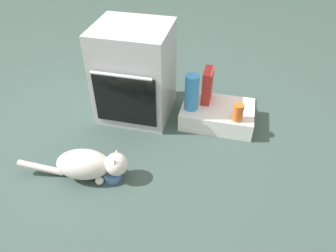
{
  "coord_description": "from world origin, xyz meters",
  "views": [
    {
      "loc": [
        0.74,
        -1.71,
        1.66
      ],
      "look_at": [
        0.34,
        -0.03,
        0.25
      ],
      "focal_mm": 33.93,
      "sensor_mm": 36.0,
      "label": 1
    }
  ],
  "objects_px": {
    "food_bowl": "(112,174)",
    "cereal_box": "(207,86)",
    "pantry_cabinet": "(217,115)",
    "cat": "(89,164)",
    "water_bottle": "(192,92)",
    "sauce_jar": "(238,112)",
    "oven": "(135,73)"
  },
  "relations": [
    {
      "from": "pantry_cabinet",
      "to": "cat",
      "type": "bearing_deg",
      "value": -133.55
    },
    {
      "from": "cereal_box",
      "to": "water_bottle",
      "type": "xyz_separation_m",
      "value": [
        -0.1,
        -0.14,
        0.01
      ]
    },
    {
      "from": "sauce_jar",
      "to": "cat",
      "type": "bearing_deg",
      "value": -143.84
    },
    {
      "from": "pantry_cabinet",
      "to": "cereal_box",
      "type": "height_order",
      "value": "cereal_box"
    },
    {
      "from": "food_bowl",
      "to": "cereal_box",
      "type": "relative_size",
      "value": 0.47
    },
    {
      "from": "food_bowl",
      "to": "water_bottle",
      "type": "bearing_deg",
      "value": 60.32
    },
    {
      "from": "oven",
      "to": "cereal_box",
      "type": "relative_size",
      "value": 2.74
    },
    {
      "from": "cereal_box",
      "to": "pantry_cabinet",
      "type": "bearing_deg",
      "value": -36.11
    },
    {
      "from": "pantry_cabinet",
      "to": "sauce_jar",
      "type": "bearing_deg",
      "value": -39.65
    },
    {
      "from": "cat",
      "to": "sauce_jar",
      "type": "height_order",
      "value": "sauce_jar"
    },
    {
      "from": "food_bowl",
      "to": "cereal_box",
      "type": "distance_m",
      "value": 1.04
    },
    {
      "from": "pantry_cabinet",
      "to": "sauce_jar",
      "type": "height_order",
      "value": "sauce_jar"
    },
    {
      "from": "oven",
      "to": "food_bowl",
      "type": "relative_size",
      "value": 5.89
    },
    {
      "from": "food_bowl",
      "to": "sauce_jar",
      "type": "height_order",
      "value": "sauce_jar"
    },
    {
      "from": "pantry_cabinet",
      "to": "cereal_box",
      "type": "bearing_deg",
      "value": 143.89
    },
    {
      "from": "food_bowl",
      "to": "cereal_box",
      "type": "bearing_deg",
      "value": 59.21
    },
    {
      "from": "sauce_jar",
      "to": "oven",
      "type": "bearing_deg",
      "value": 172.01
    },
    {
      "from": "food_bowl",
      "to": "sauce_jar",
      "type": "xyz_separation_m",
      "value": [
        0.78,
        0.65,
        0.19
      ]
    },
    {
      "from": "water_bottle",
      "to": "sauce_jar",
      "type": "bearing_deg",
      "value": -10.28
    },
    {
      "from": "oven",
      "to": "pantry_cabinet",
      "type": "distance_m",
      "value": 0.76
    },
    {
      "from": "oven",
      "to": "cat",
      "type": "distance_m",
      "value": 0.84
    },
    {
      "from": "cereal_box",
      "to": "water_bottle",
      "type": "relative_size",
      "value": 0.93
    },
    {
      "from": "pantry_cabinet",
      "to": "cat",
      "type": "xyz_separation_m",
      "value": [
        -0.77,
        -0.81,
        0.04
      ]
    },
    {
      "from": "oven",
      "to": "water_bottle",
      "type": "bearing_deg",
      "value": -6.2
    },
    {
      "from": "food_bowl",
      "to": "sauce_jar",
      "type": "distance_m",
      "value": 1.04
    },
    {
      "from": "pantry_cabinet",
      "to": "food_bowl",
      "type": "height_order",
      "value": "pantry_cabinet"
    },
    {
      "from": "cereal_box",
      "to": "water_bottle",
      "type": "distance_m",
      "value": 0.18
    },
    {
      "from": "water_bottle",
      "to": "cereal_box",
      "type": "bearing_deg",
      "value": 54.05
    },
    {
      "from": "cat",
      "to": "cereal_box",
      "type": "relative_size",
      "value": 2.71
    },
    {
      "from": "pantry_cabinet",
      "to": "oven",
      "type": "bearing_deg",
      "value": -179.0
    },
    {
      "from": "food_bowl",
      "to": "water_bottle",
      "type": "relative_size",
      "value": 0.43
    },
    {
      "from": "food_bowl",
      "to": "cat",
      "type": "distance_m",
      "value": 0.17
    }
  ]
}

